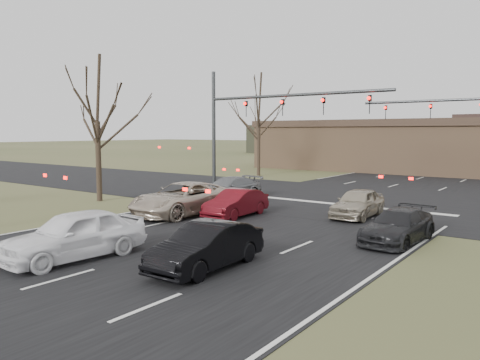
{
  "coord_description": "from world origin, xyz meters",
  "views": [
    {
      "loc": [
        11.39,
        -11.14,
        4.05
      ],
      "look_at": [
        -0.41,
        4.93,
        2.0
      ],
      "focal_mm": 35.0,
      "sensor_mm": 36.0,
      "label": 1
    }
  ],
  "objects_px": {
    "building": "(463,146)",
    "mast_arm_near": "(254,116)",
    "car_silver_suv": "(183,199)",
    "car_white_sedan": "(74,235)",
    "car_grey_ahead": "(229,188)",
    "car_silver_ahead": "(358,203)",
    "car_black_hatch": "(207,246)",
    "car_charcoal_sedan": "(398,226)",
    "car_red_ahead": "(236,203)"
  },
  "relations": [
    {
      "from": "mast_arm_near",
      "to": "car_grey_ahead",
      "type": "relative_size",
      "value": 2.63
    },
    {
      "from": "building",
      "to": "car_red_ahead",
      "type": "bearing_deg",
      "value": -97.09
    },
    {
      "from": "mast_arm_near",
      "to": "car_charcoal_sedan",
      "type": "bearing_deg",
      "value": -31.99
    },
    {
      "from": "car_white_sedan",
      "to": "car_silver_ahead",
      "type": "xyz_separation_m",
      "value": [
        4.43,
        12.39,
        -0.1
      ]
    },
    {
      "from": "car_black_hatch",
      "to": "car_grey_ahead",
      "type": "distance_m",
      "value": 14.4
    },
    {
      "from": "mast_arm_near",
      "to": "car_white_sedan",
      "type": "bearing_deg",
      "value": -76.56
    },
    {
      "from": "car_black_hatch",
      "to": "car_red_ahead",
      "type": "distance_m",
      "value": 8.66
    },
    {
      "from": "building",
      "to": "car_grey_ahead",
      "type": "distance_m",
      "value": 28.15
    },
    {
      "from": "car_silver_suv",
      "to": "car_grey_ahead",
      "type": "height_order",
      "value": "car_silver_suv"
    },
    {
      "from": "building",
      "to": "car_grey_ahead",
      "type": "bearing_deg",
      "value": -105.94
    },
    {
      "from": "building",
      "to": "car_black_hatch",
      "type": "bearing_deg",
      "value": -89.16
    },
    {
      "from": "mast_arm_near",
      "to": "car_silver_suv",
      "type": "distance_m",
      "value": 8.69
    },
    {
      "from": "car_black_hatch",
      "to": "car_grey_ahead",
      "type": "relative_size",
      "value": 0.9
    },
    {
      "from": "building",
      "to": "car_silver_suv",
      "type": "relative_size",
      "value": 7.42
    },
    {
      "from": "building",
      "to": "car_red_ahead",
      "type": "distance_m",
      "value": 31.67
    },
    {
      "from": "mast_arm_near",
      "to": "car_charcoal_sedan",
      "type": "height_order",
      "value": "mast_arm_near"
    },
    {
      "from": "mast_arm_near",
      "to": "car_black_hatch",
      "type": "relative_size",
      "value": 2.93
    },
    {
      "from": "car_charcoal_sedan",
      "to": "mast_arm_near",
      "type": "bearing_deg",
      "value": 151.62
    },
    {
      "from": "car_black_hatch",
      "to": "car_red_ahead",
      "type": "relative_size",
      "value": 1.05
    },
    {
      "from": "car_grey_ahead",
      "to": "car_red_ahead",
      "type": "relative_size",
      "value": 1.17
    },
    {
      "from": "car_charcoal_sedan",
      "to": "car_silver_suv",
      "type": "bearing_deg",
      "value": -173.91
    },
    {
      "from": "car_black_hatch",
      "to": "car_charcoal_sedan",
      "type": "xyz_separation_m",
      "value": [
        3.5,
        6.73,
        -0.07
      ]
    },
    {
      "from": "building",
      "to": "car_red_ahead",
      "type": "relative_size",
      "value": 10.72
    },
    {
      "from": "car_red_ahead",
      "to": "car_silver_ahead",
      "type": "bearing_deg",
      "value": 31.2
    },
    {
      "from": "car_white_sedan",
      "to": "car_charcoal_sedan",
      "type": "height_order",
      "value": "car_white_sedan"
    },
    {
      "from": "car_white_sedan",
      "to": "car_red_ahead",
      "type": "distance_m",
      "value": 9.11
    },
    {
      "from": "car_charcoal_sedan",
      "to": "car_red_ahead",
      "type": "relative_size",
      "value": 1.06
    },
    {
      "from": "building",
      "to": "car_silver_ahead",
      "type": "xyz_separation_m",
      "value": [
        0.89,
        -28.08,
        -1.98
      ]
    },
    {
      "from": "mast_arm_near",
      "to": "car_grey_ahead",
      "type": "bearing_deg",
      "value": -103.54
    },
    {
      "from": "building",
      "to": "car_silver_ahead",
      "type": "bearing_deg",
      "value": -88.18
    },
    {
      "from": "building",
      "to": "mast_arm_near",
      "type": "bearing_deg",
      "value": -106.13
    },
    {
      "from": "building",
      "to": "car_silver_ahead",
      "type": "relative_size",
      "value": 10.48
    },
    {
      "from": "car_silver_ahead",
      "to": "building",
      "type": "bearing_deg",
      "value": 89.63
    },
    {
      "from": "building",
      "to": "car_grey_ahead",
      "type": "xyz_separation_m",
      "value": [
        -7.71,
        -27.0,
        -2.0
      ]
    },
    {
      "from": "car_black_hatch",
      "to": "car_red_ahead",
      "type": "xyz_separation_m",
      "value": [
        -4.47,
        7.42,
        -0.03
      ]
    },
    {
      "from": "car_grey_ahead",
      "to": "car_charcoal_sedan",
      "type": "bearing_deg",
      "value": -16.04
    },
    {
      "from": "building",
      "to": "car_silver_suv",
      "type": "bearing_deg",
      "value": -100.95
    },
    {
      "from": "car_silver_suv",
      "to": "car_grey_ahead",
      "type": "bearing_deg",
      "value": 106.5
    },
    {
      "from": "building",
      "to": "car_silver_ahead",
      "type": "distance_m",
      "value": 28.16
    },
    {
      "from": "car_silver_suv",
      "to": "car_white_sedan",
      "type": "xyz_separation_m",
      "value": [
        2.75,
        -7.96,
        -0.0
      ]
    },
    {
      "from": "car_black_hatch",
      "to": "car_red_ahead",
      "type": "bearing_deg",
      "value": 118.9
    },
    {
      "from": "car_silver_ahead",
      "to": "car_silver_suv",
      "type": "bearing_deg",
      "value": -150.55
    },
    {
      "from": "mast_arm_near",
      "to": "car_silver_ahead",
      "type": "distance_m",
      "value": 9.73
    },
    {
      "from": "building",
      "to": "car_charcoal_sedan",
      "type": "xyz_separation_m",
      "value": [
        4.07,
        -32.05,
        -2.06
      ]
    },
    {
      "from": "car_grey_ahead",
      "to": "car_red_ahead",
      "type": "bearing_deg",
      "value": -41.64
    },
    {
      "from": "mast_arm_near",
      "to": "car_silver_ahead",
      "type": "height_order",
      "value": "mast_arm_near"
    },
    {
      "from": "car_silver_suv",
      "to": "car_red_ahead",
      "type": "bearing_deg",
      "value": 27.48
    },
    {
      "from": "car_grey_ahead",
      "to": "building",
      "type": "bearing_deg",
      "value": 81.24
    },
    {
      "from": "mast_arm_near",
      "to": "car_white_sedan",
      "type": "distance_m",
      "value": 16.47
    },
    {
      "from": "car_red_ahead",
      "to": "mast_arm_near",
      "type": "bearing_deg",
      "value": 114.41
    }
  ]
}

